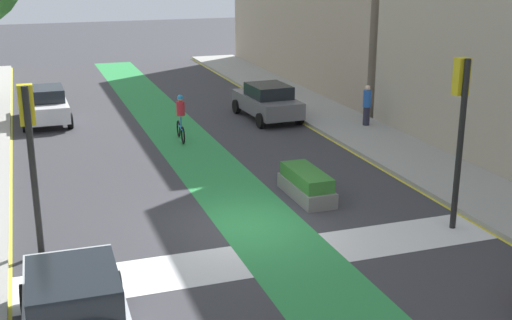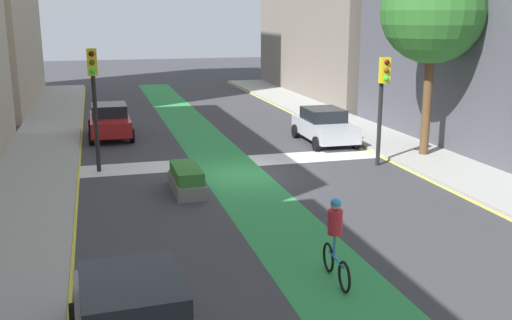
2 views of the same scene
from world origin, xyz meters
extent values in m
plane|color=#38383D|center=(0.00, 0.00, 0.00)|extent=(120.00, 120.00, 0.00)
cube|color=#2D8C47|center=(0.46, 0.00, 0.00)|extent=(2.40, 60.00, 0.01)
cube|color=silver|center=(0.00, -2.00, 0.00)|extent=(12.00, 1.80, 0.01)
cube|color=yellow|center=(-6.00, 0.00, 0.01)|extent=(0.16, 60.00, 0.01)
cube|color=#9E9E99|center=(7.50, 0.00, 0.07)|extent=(3.00, 60.00, 0.15)
cube|color=yellow|center=(6.00, 0.00, 0.01)|extent=(0.16, 60.00, 0.01)
cylinder|color=black|center=(5.23, -1.92, 2.27)|extent=(0.16, 0.16, 4.53)
cube|color=gold|center=(5.23, -1.72, 4.06)|extent=(0.35, 0.28, 0.95)
sphere|color=#3F0A0A|center=(5.23, -1.58, 4.36)|extent=(0.20, 0.20, 0.20)
sphere|color=#4C380C|center=(5.23, -1.58, 4.06)|extent=(0.20, 0.20, 0.20)
sphere|color=#26D833|center=(5.23, -1.58, 3.76)|extent=(0.20, 0.20, 0.20)
cylinder|color=black|center=(-5.24, -0.02, 2.08)|extent=(0.16, 0.16, 4.16)
cube|color=gold|center=(-5.24, 0.18, 3.69)|extent=(0.35, 0.28, 0.95)
sphere|color=#3F0A0A|center=(-5.24, 0.32, 3.99)|extent=(0.20, 0.20, 0.20)
sphere|color=#4C380C|center=(-5.24, 0.32, 3.69)|extent=(0.20, 0.20, 0.20)
sphere|color=#26D833|center=(-5.24, 0.32, 3.39)|extent=(0.20, 0.20, 0.20)
cube|color=silver|center=(-4.52, 13.98, 0.67)|extent=(1.86, 4.22, 0.70)
cube|color=black|center=(-4.52, 13.78, 1.29)|extent=(1.63, 2.02, 0.55)
cylinder|color=black|center=(-5.44, 15.44, 0.32)|extent=(0.23, 0.64, 0.64)
cylinder|color=black|center=(-3.64, 15.47, 0.32)|extent=(0.23, 0.64, 0.64)
cylinder|color=black|center=(-5.40, 12.50, 0.32)|extent=(0.23, 0.64, 0.64)
cylinder|color=black|center=(-3.60, 12.53, 0.32)|extent=(0.23, 0.64, 0.64)
cube|color=slate|center=(4.82, 11.44, 0.67)|extent=(1.98, 4.28, 0.70)
cube|color=black|center=(4.83, 11.24, 1.29)|extent=(1.69, 2.07, 0.55)
cylinder|color=black|center=(3.86, 12.87, 0.32)|extent=(0.25, 0.65, 0.64)
cylinder|color=black|center=(5.66, 12.95, 0.32)|extent=(0.25, 0.65, 0.64)
cylinder|color=black|center=(3.99, 9.93, 0.32)|extent=(0.25, 0.65, 0.64)
cylinder|color=black|center=(5.79, 10.01, 0.32)|extent=(0.25, 0.65, 0.64)
cube|color=#B2B7BF|center=(-4.75, -4.36, 0.67)|extent=(1.89, 4.24, 0.70)
cube|color=black|center=(-4.76, -4.56, 1.29)|extent=(1.64, 2.03, 0.55)
cylinder|color=black|center=(-5.62, -2.87, 0.32)|extent=(0.23, 0.64, 0.64)
cylinder|color=black|center=(-3.82, -2.91, 0.32)|extent=(0.23, 0.64, 0.64)
torus|color=black|center=(0.40, 9.65, 0.34)|extent=(0.10, 0.68, 0.68)
torus|color=black|center=(0.33, 8.60, 0.34)|extent=(0.10, 0.68, 0.68)
cylinder|color=#2672BF|center=(0.37, 9.13, 0.52)|extent=(0.12, 0.95, 0.06)
cylinder|color=#2672BF|center=(0.36, 8.98, 0.79)|extent=(0.05, 0.05, 0.50)
cylinder|color=red|center=(0.36, 8.98, 1.31)|extent=(0.32, 0.32, 0.55)
sphere|color=tan|center=(0.36, 8.98, 1.70)|extent=(0.22, 0.22, 0.22)
sphere|color=#268CCC|center=(0.36, 8.98, 1.74)|extent=(0.23, 0.23, 0.23)
cylinder|color=#262638|center=(8.16, 8.40, 0.54)|extent=(0.28, 0.28, 0.78)
cylinder|color=#2659B2|center=(8.16, 8.40, 1.27)|extent=(0.34, 0.34, 0.69)
sphere|color=beige|center=(8.16, 8.40, 1.73)|extent=(0.22, 0.22, 0.22)
cube|color=slate|center=(2.46, 1.54, 0.23)|extent=(0.93, 2.47, 0.45)
cube|color=#33722D|center=(2.46, 1.54, 0.65)|extent=(0.83, 2.22, 0.40)
camera|label=1|loc=(-5.20, -15.81, 7.00)|focal=46.82mm
camera|label=2|loc=(5.20, 20.14, 5.67)|focal=41.31mm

